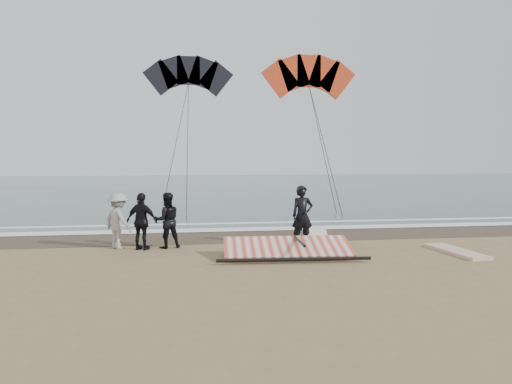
# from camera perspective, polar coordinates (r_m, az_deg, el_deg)

# --- Properties ---
(ground) EXTENTS (120.00, 120.00, 0.00)m
(ground) POSITION_cam_1_polar(r_m,az_deg,el_deg) (12.78, 6.02, -8.09)
(ground) COLOR #8C704C
(ground) RESTS_ON ground
(sea) EXTENTS (120.00, 54.00, 0.02)m
(sea) POSITION_cam_1_polar(r_m,az_deg,el_deg) (45.27, -4.52, 0.68)
(sea) COLOR #233838
(sea) RESTS_ON ground
(wet_sand) EXTENTS (120.00, 2.80, 0.01)m
(wet_sand) POSITION_cam_1_polar(r_m,az_deg,el_deg) (17.09, 2.22, -4.95)
(wet_sand) COLOR #4C3D2B
(wet_sand) RESTS_ON ground
(foam_near) EXTENTS (120.00, 0.90, 0.01)m
(foam_near) POSITION_cam_1_polar(r_m,az_deg,el_deg) (18.45, 1.40, -4.21)
(foam_near) COLOR white
(foam_near) RESTS_ON sea
(foam_far) EXTENTS (120.00, 0.45, 0.01)m
(foam_far) POSITION_cam_1_polar(r_m,az_deg,el_deg) (20.11, 0.57, -3.52)
(foam_far) COLOR white
(foam_far) RESTS_ON sea
(man_main) EXTENTS (0.70, 0.49, 1.82)m
(man_main) POSITION_cam_1_polar(r_m,az_deg,el_deg) (15.12, 5.32, -2.70)
(man_main) COLOR black
(man_main) RESTS_ON ground
(board_white) EXTENTS (0.82, 2.28, 0.09)m
(board_white) POSITION_cam_1_polar(r_m,az_deg,el_deg) (15.09, 21.89, -6.31)
(board_white) COLOR silver
(board_white) RESTS_ON ground
(board_cream) EXTENTS (1.21, 2.53, 0.10)m
(board_cream) POSITION_cam_1_polar(r_m,az_deg,el_deg) (17.37, 6.99, -4.68)
(board_cream) COLOR white
(board_cream) RESTS_ON ground
(trio_cluster) EXTENTS (2.45, 1.29, 1.65)m
(trio_cluster) POSITION_cam_1_polar(r_m,az_deg,el_deg) (14.92, -13.12, -3.22)
(trio_cluster) COLOR black
(trio_cluster) RESTS_ON ground
(sail_rig) EXTENTS (3.92, 1.89, 0.49)m
(sail_rig) POSITION_cam_1_polar(r_m,az_deg,el_deg) (13.50, 3.25, -6.57)
(sail_rig) COLOR black
(sail_rig) RESTS_ON ground
(kite_red) EXTENTS (6.54, 4.94, 12.05)m
(kite_red) POSITION_cam_1_polar(r_m,az_deg,el_deg) (32.13, 6.06, 12.70)
(kite_red) COLOR red
(kite_red) RESTS_ON ground
(kite_dark) EXTENTS (7.01, 6.43, 14.90)m
(kite_dark) POSITION_cam_1_polar(r_m,az_deg,el_deg) (36.47, -7.73, 12.76)
(kite_dark) COLOR black
(kite_dark) RESTS_ON ground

